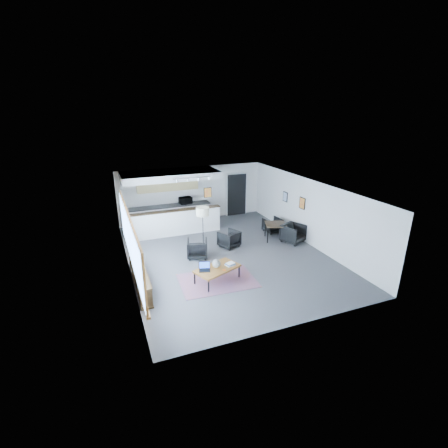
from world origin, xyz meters
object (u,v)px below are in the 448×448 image
object	(u,v)px
book_stack	(230,264)
dining_chair_near	(293,234)
ceramic_pot	(216,264)
armchair_left	(197,248)
microwave	(185,200)
coffee_table	(217,269)
dining_table	(276,225)
armchair_right	(229,238)
dining_chair_far	(272,226)
laptop	(205,268)
floor_lamp	(203,213)

from	to	relation	value
book_stack	dining_chair_near	xyz separation A→B (m)	(3.54, 1.84, -0.15)
ceramic_pot	armchair_left	bearing A→B (deg)	91.85
dining_chair_near	microwave	xyz separation A→B (m)	(-3.44, 3.97, 0.77)
microwave	coffee_table	bearing A→B (deg)	-105.01
coffee_table	dining_table	xyz separation A→B (m)	(3.44, 2.36, 0.21)
armchair_right	dining_chair_far	size ratio (longest dim) A/B	1.19
laptop	dining_chair_far	world-z (taller)	laptop
ceramic_pot	laptop	bearing A→B (deg)	-177.37
ceramic_pot	floor_lamp	size ratio (longest dim) A/B	0.15
armchair_right	microwave	distance (m)	3.61
book_stack	dining_table	xyz separation A→B (m)	(2.99, 2.35, 0.13)
armchair_left	laptop	bearing A→B (deg)	97.63
coffee_table	dining_chair_far	distance (m)	4.93
armchair_left	dining_table	world-z (taller)	armchair_left
armchair_left	ceramic_pot	bearing A→B (deg)	109.61
laptop	ceramic_pot	size ratio (longest dim) A/B	1.55
armchair_left	floor_lamp	world-z (taller)	floor_lamp
floor_lamp	dining_chair_far	bearing A→B (deg)	11.04
dining_table	dining_chair_near	world-z (taller)	dining_chair_near
coffee_table	dining_table	world-z (taller)	dining_table
dining_chair_near	coffee_table	bearing A→B (deg)	-179.02
dining_chair_far	book_stack	bearing A→B (deg)	37.85
book_stack	dining_chair_far	size ratio (longest dim) A/B	0.59
laptop	armchair_left	bearing A→B (deg)	96.78
armchair_right	dining_chair_far	distance (m)	2.51
ceramic_pot	armchair_right	xyz separation A→B (m)	(1.39, 2.35, -0.24)
dining_chair_far	ceramic_pot	bearing A→B (deg)	33.92
coffee_table	laptop	world-z (taller)	laptop
ceramic_pot	dining_table	size ratio (longest dim) A/B	0.24
armchair_right	microwave	size ratio (longest dim) A/B	1.26
laptop	dining_table	xyz separation A→B (m)	(3.85, 2.34, 0.10)
ceramic_pot	armchair_right	size ratio (longest dim) A/B	0.36
coffee_table	armchair_right	world-z (taller)	armchair_right
ceramic_pot	floor_lamp	bearing A→B (deg)	81.74
armchair_left	microwave	distance (m)	4.02
ceramic_pot	book_stack	size ratio (longest dim) A/B	0.73
coffee_table	armchair_right	xyz separation A→B (m)	(1.37, 2.39, -0.07)
coffee_table	dining_chair_far	xyz separation A→B (m)	(3.76, 3.18, -0.13)
book_stack	armchair_right	bearing A→B (deg)	68.70
armchair_right	dining_chair_far	xyz separation A→B (m)	(2.38, 0.79, -0.06)
dining_chair_near	microwave	size ratio (longest dim) A/B	1.25
dining_chair_far	armchair_right	bearing A→B (deg)	12.45
dining_chair_near	dining_chair_far	world-z (taller)	dining_chair_near
coffee_table	floor_lamp	size ratio (longest dim) A/B	0.94
laptop	armchair_left	distance (m)	1.94
ceramic_pot	floor_lamp	xyz separation A→B (m)	(0.36, 2.48, 0.88)
laptop	book_stack	size ratio (longest dim) A/B	1.14
book_stack	dining_chair_far	world-z (taller)	dining_chair_far
laptop	dining_chair_near	size ratio (longest dim) A/B	0.57
laptop	ceramic_pot	bearing A→B (deg)	19.54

